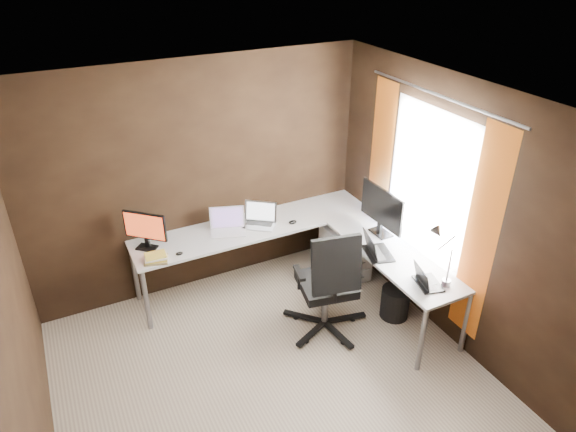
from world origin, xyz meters
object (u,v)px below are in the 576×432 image
object	(u,v)px
monitor_right	(382,209)
laptop_black_small	(426,281)
monitor_left	(145,228)
drawer_pedestal	(345,252)
laptop_black_big	(375,250)
laptop_white	(228,226)
desk_lamp	(441,249)
book_stack	(156,258)
office_chair	(327,301)
wastebasket	(395,302)
laptop_silver	(260,220)

from	to	relation	value
monitor_right	laptop_black_small	distance (m)	0.96
monitor_left	monitor_right	bearing A→B (deg)	22.41
drawer_pedestal	laptop_black_big	bearing A→B (deg)	-100.31
laptop_white	desk_lamp	size ratio (longest dim) A/B	0.73
laptop_white	desk_lamp	xyz separation A→B (m)	(1.34, -1.71, 0.32)
laptop_black_big	book_stack	xyz separation A→B (m)	(-1.95, 0.86, -0.02)
monitor_left	office_chair	size ratio (longest dim) A/B	0.33
laptop_white	laptop_black_big	size ratio (longest dim) A/B	1.10
laptop_white	monitor_left	bearing A→B (deg)	-164.37
laptop_white	office_chair	size ratio (longest dim) A/B	0.37
book_stack	office_chair	bearing A→B (deg)	-31.26
laptop_white	drawer_pedestal	bearing A→B (deg)	2.60
monitor_right	office_chair	world-z (taller)	monitor_right
drawer_pedestal	monitor_left	xyz separation A→B (m)	(-2.09, 0.42, 0.65)
drawer_pedestal	laptop_black_big	size ratio (longest dim) A/B	1.54
drawer_pedestal	wastebasket	world-z (taller)	drawer_pedestal
laptop_black_big	laptop_silver	bearing A→B (deg)	51.77
laptop_black_small	wastebasket	distance (m)	0.76
monitor_right	laptop_black_big	world-z (taller)	monitor_right
laptop_white	wastebasket	xyz separation A→B (m)	(1.33, -1.23, -0.61)
monitor_right	laptop_black_small	world-z (taller)	monitor_right
monitor_left	laptop_silver	xyz separation A→B (m)	(1.19, -0.07, -0.17)
laptop_white	wastebasket	bearing A→B (deg)	-23.71
laptop_silver	laptop_white	bearing A→B (deg)	-146.36
laptop_white	book_stack	xyz separation A→B (m)	(-0.82, -0.22, -0.02)
office_chair	drawer_pedestal	bearing A→B (deg)	58.53
drawer_pedestal	office_chair	bearing A→B (deg)	-132.93
monitor_left	laptop_black_small	world-z (taller)	monitor_left
desk_lamp	office_chair	distance (m)	1.23
monitor_left	laptop_black_big	size ratio (longest dim) A/B	1.01
monitor_left	desk_lamp	size ratio (longest dim) A/B	0.66
monitor_left	laptop_black_small	bearing A→B (deg)	2.87
drawer_pedestal	laptop_black_small	xyz separation A→B (m)	(-0.01, -1.31, 0.47)
desk_lamp	office_chair	world-z (taller)	desk_lamp
monitor_left	laptop_black_small	size ratio (longest dim) A/B	1.22
office_chair	laptop_black_big	bearing A→B (deg)	12.08
book_stack	drawer_pedestal	bearing A→B (deg)	-4.12
laptop_black_big	desk_lamp	world-z (taller)	desk_lamp
monitor_right	book_stack	size ratio (longest dim) A/B	2.44
book_stack	office_chair	size ratio (longest dim) A/B	0.22
drawer_pedestal	laptop_black_small	distance (m)	1.40
wastebasket	monitor_left	bearing A→B (deg)	149.37
monitor_left	office_chair	xyz separation A→B (m)	(1.43, -1.13, -0.61)
laptop_silver	office_chair	bearing A→B (deg)	-40.08
desk_lamp	monitor_right	bearing A→B (deg)	64.83
laptop_silver	book_stack	bearing A→B (deg)	-133.12
drawer_pedestal	laptop_silver	size ratio (longest dim) A/B	1.39
laptop_black_big	office_chair	size ratio (longest dim) A/B	0.33
laptop_black_small	desk_lamp	world-z (taller)	desk_lamp
drawer_pedestal	book_stack	bearing A→B (deg)	175.88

